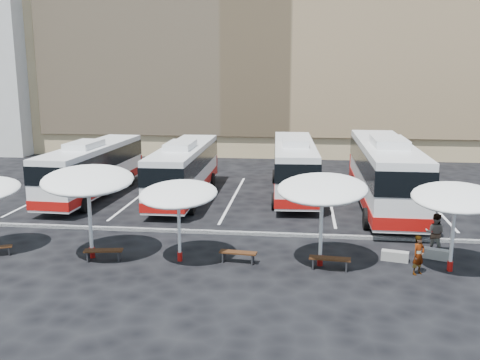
# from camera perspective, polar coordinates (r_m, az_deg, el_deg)

# --- Properties ---
(ground) EXTENTS (120.00, 120.00, 0.00)m
(ground) POSITION_cam_1_polar(r_m,az_deg,el_deg) (25.98, -2.98, -6.06)
(ground) COLOR black
(ground) RESTS_ON ground
(sandstone_building) EXTENTS (42.00, 18.25, 29.60)m
(sandstone_building) POSITION_cam_1_polar(r_m,az_deg,el_deg) (56.58, 2.51, 16.54)
(sandstone_building) COLOR tan
(sandstone_building) RESTS_ON ground
(curb_divider) EXTENTS (34.00, 0.25, 0.15)m
(curb_divider) POSITION_cam_1_polar(r_m,az_deg,el_deg) (26.42, -2.80, -5.57)
(curb_divider) COLOR black
(curb_divider) RESTS_ON ground
(bay_lines) EXTENTS (24.15, 12.00, 0.01)m
(bay_lines) POSITION_cam_1_polar(r_m,az_deg,el_deg) (33.59, -0.70, -1.89)
(bay_lines) COLOR white
(bay_lines) RESTS_ON ground
(bus_0) EXTENTS (3.06, 11.55, 3.63)m
(bus_0) POSITION_cam_1_polar(r_m,az_deg,el_deg) (34.82, -15.47, 1.28)
(bus_0) COLOR white
(bus_0) RESTS_ON ground
(bus_1) EXTENTS (2.80, 11.56, 3.66)m
(bus_1) POSITION_cam_1_polar(r_m,az_deg,el_deg) (33.34, -5.97, 1.22)
(bus_1) COLOR white
(bus_1) RESTS_ON ground
(bus_2) EXTENTS (3.18, 11.91, 3.74)m
(bus_2) POSITION_cam_1_polar(r_m,az_deg,el_deg) (34.27, 5.79, 1.59)
(bus_2) COLOR white
(bus_2) RESTS_ON ground
(bus_3) EXTENTS (3.16, 13.37, 4.24)m
(bus_3) POSITION_cam_1_polar(r_m,az_deg,el_deg) (31.81, 15.15, 0.90)
(bus_3) COLOR white
(bus_3) RESTS_ON ground
(sunshade_1) EXTENTS (4.70, 4.74, 3.99)m
(sunshade_1) POSITION_cam_1_polar(r_m,az_deg,el_deg) (23.16, -15.93, -0.04)
(sunshade_1) COLOR white
(sunshade_1) RESTS_ON ground
(sunshade_2) EXTENTS (3.57, 3.61, 3.40)m
(sunshade_2) POSITION_cam_1_polar(r_m,az_deg,el_deg) (22.13, -6.60, -1.52)
(sunshade_2) COLOR white
(sunshade_2) RESTS_ON ground
(sunshade_3) EXTENTS (4.36, 4.39, 3.81)m
(sunshade_3) POSITION_cam_1_polar(r_m,az_deg,el_deg) (21.64, 8.77, -0.96)
(sunshade_3) COLOR white
(sunshade_3) RESTS_ON ground
(sunshade_4) EXTENTS (4.21, 4.24, 3.56)m
(sunshade_4) POSITION_cam_1_polar(r_m,az_deg,el_deg) (22.48, 22.03, -1.76)
(sunshade_4) COLOR white
(sunshade_4) RESTS_ON ground
(wood_bench_1) EXTENTS (1.66, 0.69, 0.49)m
(wood_bench_1) POSITION_cam_1_polar(r_m,az_deg,el_deg) (23.41, -14.36, -7.48)
(wood_bench_1) COLOR black
(wood_bench_1) RESTS_ON ground
(wood_bench_2) EXTENTS (1.60, 0.58, 0.48)m
(wood_bench_2) POSITION_cam_1_polar(r_m,az_deg,el_deg) (22.49, -0.21, -7.93)
(wood_bench_2) COLOR black
(wood_bench_2) RESTS_ON ground
(wood_bench_3) EXTENTS (1.69, 0.59, 0.51)m
(wood_bench_3) POSITION_cam_1_polar(r_m,az_deg,el_deg) (22.04, 9.55, -8.46)
(wood_bench_3) COLOR black
(wood_bench_3) RESTS_ON ground
(conc_bench_0) EXTENTS (1.17, 0.62, 0.42)m
(conc_bench_0) POSITION_cam_1_polar(r_m,az_deg,el_deg) (23.68, 16.20, -7.79)
(conc_bench_0) COLOR gray
(conc_bench_0) RESTS_ON ground
(conc_bench_1) EXTENTS (1.21, 0.79, 0.43)m
(conc_bench_1) POSITION_cam_1_polar(r_m,az_deg,el_deg) (24.45, 20.28, -7.43)
(conc_bench_1) COLOR gray
(conc_bench_1) RESTS_ON ground
(passenger_0) EXTENTS (0.69, 0.65, 1.58)m
(passenger_0) POSITION_cam_1_polar(r_m,az_deg,el_deg) (22.28, 18.52, -7.61)
(passenger_0) COLOR black
(passenger_0) RESTS_ON ground
(passenger_1) EXTENTS (1.05, 0.95, 1.77)m
(passenger_1) POSITION_cam_1_polar(r_m,az_deg,el_deg) (25.06, 20.12, -5.34)
(passenger_1) COLOR black
(passenger_1) RESTS_ON ground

